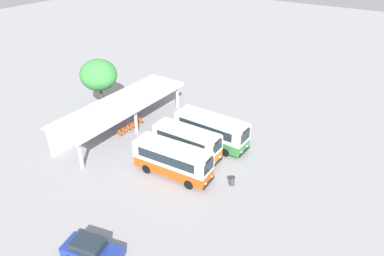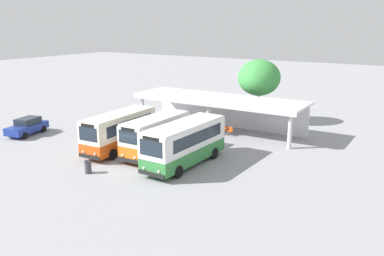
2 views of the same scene
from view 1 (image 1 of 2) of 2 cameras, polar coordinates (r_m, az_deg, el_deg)
ground_plane at (r=34.60m, az=2.30°, el=-6.22°), size 180.00×180.00×0.00m
city_bus_nearest_orange at (r=32.48m, az=-3.13°, el=-5.09°), size 2.60×7.71×3.20m
city_bus_second_in_row at (r=35.07m, az=-0.83°, el=-2.22°), size 2.31×7.13×3.14m
city_bus_middle_cream at (r=37.06m, az=3.16°, el=-0.26°), size 2.62×8.15×3.26m
parked_car_flank at (r=26.76m, az=-16.06°, el=-18.49°), size 2.63×4.51×1.62m
terminal_canopy at (r=40.82m, az=-11.98°, el=3.37°), size 17.23×5.03×3.40m
waiting_chair_end_by_column at (r=39.76m, az=-11.64°, el=-0.77°), size 0.46×0.46×0.86m
waiting_chair_second_from_end at (r=40.21m, az=-11.02°, el=-0.34°), size 0.46×0.46×0.86m
waiting_chair_middle_seat at (r=40.61m, az=-10.34°, el=0.06°), size 0.46×0.46×0.86m
waiting_chair_fourth_seat at (r=41.05m, az=-9.71°, el=0.47°), size 0.46×0.46×0.86m
waiting_chair_fifth_seat at (r=41.53m, az=-9.15°, el=0.88°), size 0.46×0.46×0.86m
waiting_chair_far_end_seat at (r=41.90m, az=-8.40°, el=1.22°), size 0.46×0.46×0.86m
roadside_tree_behind_canopy at (r=44.36m, az=-14.96°, el=8.33°), size 4.48×4.48×6.77m
litter_bin_apron at (r=32.20m, az=6.53°, el=-8.53°), size 0.49×0.49×0.90m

